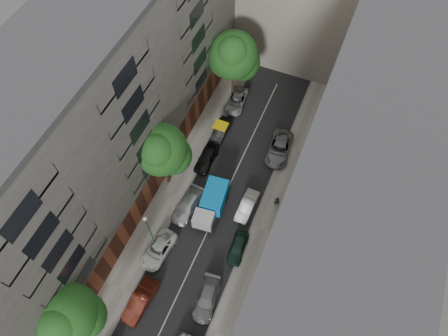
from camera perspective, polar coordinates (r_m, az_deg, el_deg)
The scene contains 22 objects.
ground at distance 42.76m, azimuth -1.03°, elevation -6.27°, with size 120.00×120.00×0.00m, color #4C4C49.
road_surface at distance 42.75m, azimuth -1.03°, elevation -6.27°, with size 8.00×44.00×0.02m, color black.
sidewalk_left at distance 44.01m, azimuth -7.63°, elevation -3.66°, with size 3.00×44.00×0.15m, color gray.
sidewalk_right at distance 42.05m, azimuth 5.95°, elevation -8.84°, with size 3.00×44.00×0.15m, color gray.
building_left at distance 37.98m, azimuth -16.78°, elevation 6.28°, with size 8.00×44.00×20.00m, color #4A4945.
building_right at distance 33.23m, azimuth 16.46°, elevation -5.43°, with size 8.00×44.00×20.00m, color #B3A98B.
tarp_truck at distance 41.64m, azimuth -1.79°, elevation -5.12°, with size 2.76×5.68×2.52m.
car_left_1 at distance 39.76m, azimuth -11.86°, elevation -18.10°, with size 1.57×4.51×1.48m, color #49170E.
car_left_2 at distance 41.00m, azimuth -9.36°, elevation -11.45°, with size 2.11×4.59×1.27m, color silver.
car_left_3 at distance 42.49m, azimuth -5.21°, elevation -5.34°, with size 1.91×4.70×1.36m, color silver.
car_left_4 at distance 45.23m, azimuth -2.52°, elevation 1.46°, with size 1.70×4.23×1.44m, color black.
car_left_5 at distance 47.38m, azimuth -0.47°, elevation 5.32°, with size 1.44×4.14×1.36m, color black.
car_left_6 at distance 50.36m, azimuth 1.83°, elevation 9.57°, with size 2.13×4.61×1.28m, color #B0B0B5.
car_right_1 at distance 39.16m, azimuth -2.46°, elevation -18.16°, with size 1.82×4.48×1.30m, color slate.
car_right_2 at distance 40.59m, azimuth 1.99°, elevation -11.26°, with size 1.50×3.72×1.27m, color #142D22.
car_right_3 at distance 42.40m, azimuth 3.31°, elevation -5.42°, with size 1.38×3.96×1.30m, color silver.
car_right_4 at distance 46.31m, azimuth 7.90°, elevation 2.78°, with size 2.46×5.33×1.48m, color slate.
tree_near at distance 36.07m, azimuth -21.34°, elevation -19.20°, with size 5.33×5.06×8.13m.
tree_mid at distance 39.46m, azimuth -8.92°, elevation 2.32°, with size 5.60×5.37×9.18m.
tree_far at distance 46.92m, azimuth 1.45°, elevation 15.52°, with size 5.85×5.66×9.67m.
lamp_post at distance 37.95m, azimuth -10.62°, elevation -8.64°, with size 0.36×0.36×6.74m.
pedestrian at distance 42.59m, azimuth 7.57°, elevation -4.72°, with size 0.59×0.39×1.62m, color black.
Camera 1 is at (7.68, -16.29, 38.78)m, focal length 32.00 mm.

